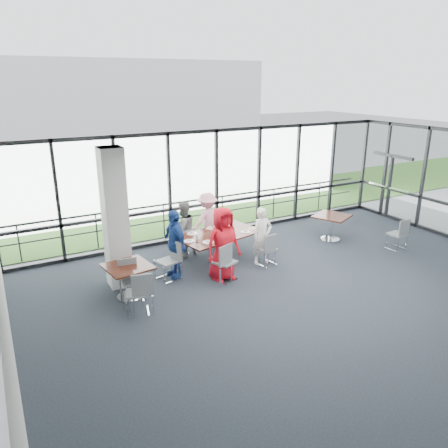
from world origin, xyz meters
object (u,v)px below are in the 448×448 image
chair_spare_lb (132,281)px  chair_spare_la (137,293)px  structural_column (115,219)px  chair_main_fr (211,229)px  diner_end (175,243)px  chair_main_nl (225,262)px  side_table_left (128,270)px  diner_near_left (223,244)px  chair_spare_r (398,234)px  chair_main_nr (267,249)px  main_table (218,237)px  diner_near_right (262,236)px  diner_far_right (207,220)px  diner_far_left (183,229)px  chair_main_fl (179,239)px  chair_main_end (168,261)px  side_table_right (332,219)px

chair_spare_lb → chair_spare_la: bearing=89.1°
structural_column → chair_main_fr: (3.05, 1.29, -1.12)m
diner_end → chair_main_nl: 1.27m
side_table_left → diner_near_left: (2.24, -0.16, 0.25)m
chair_main_fr → chair_spare_r: size_ratio=1.07×
chair_main_fr → chair_main_nr: bearing=86.3°
side_table_left → chair_main_fr: size_ratio=1.09×
main_table → diner_near_right: (0.90, -0.68, 0.10)m
structural_column → side_table_left: 1.20m
chair_main_nr → chair_spare_lb: size_ratio=0.97×
main_table → chair_main_fr: bearing=59.5°
side_table_left → chair_spare_r: size_ratio=1.16×
chair_spare_la → chair_main_fr: bearing=56.2°
chair_main_nr → main_table: bearing=130.1°
diner_far_right → diner_far_left: bearing=8.5°
diner_far_left → chair_spare_r: (5.41, -2.43, -0.31)m
diner_near_right → diner_end: 2.29m
structural_column → diner_near_right: structural_column is taller
chair_main_nr → diner_far_left: bearing=127.1°
main_table → chair_main_nr: bearing=-53.3°
chair_main_fl → chair_spare_r: bearing=150.3°
main_table → side_table_left: 2.81m
main_table → diner_far_right: size_ratio=1.53×
chair_main_nl → chair_main_nr: 1.43m
diner_far_left → diner_end: (-0.69, -1.06, 0.08)m
main_table → chair_spare_la: bearing=-161.7°
chair_main_nr → chair_spare_r: (3.79, -0.87, 0.03)m
diner_end → chair_spare_lb: bearing=-66.5°
chair_main_nl → chair_main_end: size_ratio=1.03×
chair_main_nr → chair_main_fr: chair_main_fr is taller
diner_near_left → chair_main_end: diner_near_left is taller
chair_spare_la → chair_main_nl: bearing=26.3°
side_table_right → chair_main_fr: chair_main_fr is taller
diner_near_left → main_table: bearing=63.4°
chair_main_fl → structural_column: bearing=25.8°
chair_main_fl → main_table: bearing=121.7°
chair_main_end → chair_main_nr: bearing=65.8°
diner_near_left → structural_column: bearing=154.4°
chair_main_nl → chair_spare_la: bearing=169.5°
diner_end → chair_main_fr: (1.73, 1.47, -0.36)m
chair_main_nl → chair_main_nr: chair_main_nl is taller
diner_end → chair_spare_la: size_ratio=1.85×
side_table_left → chair_spare_la: 0.77m
chair_spare_lb → diner_end: bearing=-145.5°
main_table → chair_spare_r: chair_spare_r is taller
diner_far_right → diner_end: (-1.57, -1.40, 0.05)m
structural_column → chair_main_nr: (3.63, -0.69, -1.18)m
chair_main_nr → chair_spare_r: 3.89m
side_table_right → chair_main_fr: bearing=157.6°
diner_far_right → main_table: bearing=66.0°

